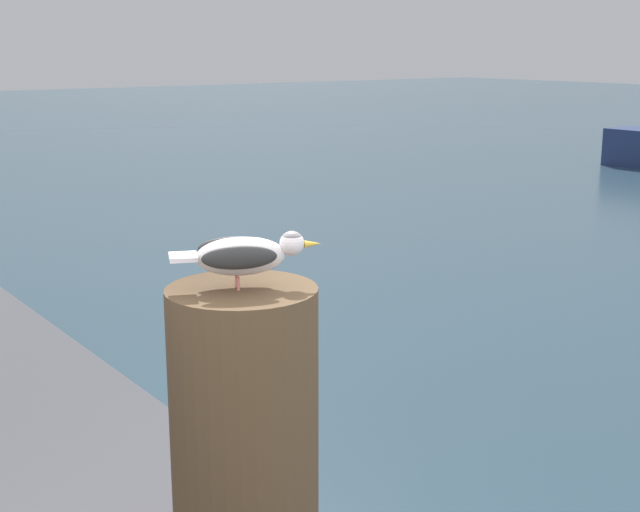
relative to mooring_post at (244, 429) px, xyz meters
name	(u,v)px	position (x,y,z in m)	size (l,w,h in m)	color
mooring_post	(244,429)	(0.00, 0.00, 0.00)	(0.40, 0.40, 0.78)	#4C3823
seagull	(243,254)	(0.00, 0.01, 0.48)	(0.21, 0.38, 0.14)	#C66960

